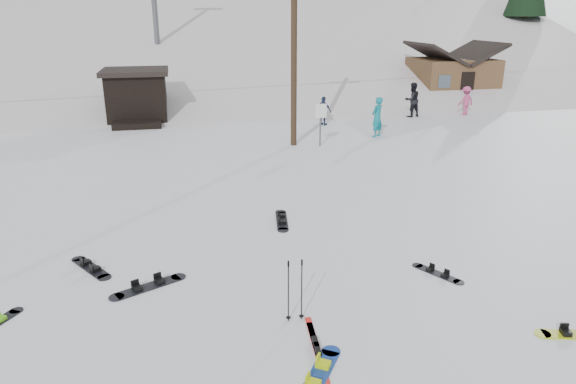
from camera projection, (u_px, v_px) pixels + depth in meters
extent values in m
plane|color=white|center=(354.00, 331.00, 9.42)|extent=(200.00, 200.00, 0.00)
cube|color=silver|center=(206.00, 161.00, 64.15)|extent=(60.00, 85.24, 65.97)
cube|color=white|center=(503.00, 147.00, 66.69)|extent=(45.66, 93.98, 54.59)
cylinder|color=#3A2819|center=(294.00, 39.00, 21.25)|extent=(0.26, 0.26, 9.00)
cylinder|color=#595B60|center=(320.00, 126.00, 22.28)|extent=(0.07, 0.07, 1.80)
cube|color=white|center=(321.00, 111.00, 22.03)|extent=(0.50, 0.04, 0.60)
cube|color=black|center=(137.00, 98.00, 27.40)|extent=(3.00, 3.00, 2.50)
cube|color=black|center=(135.00, 71.00, 26.95)|extent=(3.40, 3.40, 0.25)
cube|color=black|center=(137.00, 125.00, 26.11)|extent=(2.40, 1.20, 0.30)
cube|color=brown|center=(451.00, 79.00, 34.08)|extent=(5.00, 4.00, 2.70)
cube|color=black|center=(435.00, 53.00, 33.25)|extent=(2.69, 4.40, 1.43)
cube|color=black|center=(473.00, 53.00, 33.79)|extent=(2.69, 4.40, 1.43)
cube|color=black|center=(467.00, 87.00, 32.30)|extent=(0.90, 0.06, 1.90)
cube|color=#183EA0|center=(318.00, 377.00, 8.22)|extent=(1.04, 1.34, 0.03)
cylinder|color=#183EA0|center=(331.00, 351.00, 8.83)|extent=(0.32, 0.32, 0.03)
cube|color=#C2D80B|center=(323.00, 364.00, 8.42)|extent=(0.29, 0.27, 0.09)
cube|color=#C2D80B|center=(313.00, 384.00, 7.98)|extent=(0.29, 0.27, 0.09)
cube|color=red|center=(317.00, 351.00, 8.84)|extent=(0.26, 1.74, 0.02)
cube|color=black|center=(317.00, 349.00, 8.82)|extent=(0.12, 0.32, 0.08)
cube|color=red|center=(316.00, 345.00, 9.00)|extent=(0.26, 1.74, 0.02)
cube|color=black|center=(316.00, 343.00, 8.99)|extent=(0.12, 0.32, 0.08)
cylinder|color=black|center=(288.00, 292.00, 9.56)|extent=(0.02, 0.02, 1.22)
cylinder|color=black|center=(288.00, 317.00, 9.74)|extent=(0.09, 0.09, 0.01)
cylinder|color=black|center=(288.00, 264.00, 9.36)|extent=(0.04, 0.04, 0.11)
cylinder|color=black|center=(302.00, 291.00, 9.61)|extent=(0.02, 0.02, 1.22)
cylinder|color=black|center=(301.00, 316.00, 9.79)|extent=(0.09, 0.09, 0.01)
cylinder|color=black|center=(302.00, 262.00, 9.41)|extent=(0.04, 0.04, 0.11)
cube|color=black|center=(149.00, 287.00, 10.92)|extent=(1.39, 0.89, 0.03)
cylinder|color=black|center=(178.00, 277.00, 11.33)|extent=(0.32, 0.32, 0.03)
cylinder|color=black|center=(116.00, 297.00, 10.52)|extent=(0.32, 0.32, 0.03)
cube|color=black|center=(159.00, 281.00, 11.05)|extent=(0.25, 0.28, 0.09)
cube|color=black|center=(137.00, 288.00, 10.76)|extent=(0.25, 0.28, 0.09)
cube|color=black|center=(91.00, 268.00, 11.73)|extent=(0.97, 1.23, 0.03)
cylinder|color=black|center=(78.00, 259.00, 12.15)|extent=(0.30, 0.30, 0.03)
cylinder|color=black|center=(105.00, 277.00, 11.31)|extent=(0.30, 0.30, 0.03)
cube|color=black|center=(86.00, 263.00, 11.86)|extent=(0.26, 0.25, 0.08)
cube|color=black|center=(95.00, 269.00, 11.56)|extent=(0.26, 0.25, 0.08)
cylinder|color=black|center=(16.00, 311.00, 10.05)|extent=(0.25, 0.25, 0.02)
cube|color=#62C517|center=(1.00, 318.00, 9.72)|extent=(0.23, 0.21, 0.07)
cube|color=black|center=(437.00, 274.00, 11.48)|extent=(0.74, 1.03, 0.02)
cylinder|color=black|center=(459.00, 282.00, 11.11)|extent=(0.24, 0.24, 0.02)
cylinder|color=black|center=(417.00, 266.00, 11.85)|extent=(0.24, 0.24, 0.02)
cube|color=black|center=(445.00, 275.00, 11.33)|extent=(0.21, 0.20, 0.07)
cube|color=black|center=(430.00, 269.00, 11.60)|extent=(0.21, 0.20, 0.07)
cylinder|color=#C3D517|center=(543.00, 334.00, 9.32)|extent=(0.29, 0.29, 0.03)
cube|color=black|center=(566.00, 332.00, 9.29)|extent=(0.20, 0.24, 0.08)
cube|color=black|center=(282.00, 221.00, 14.40)|extent=(0.50, 1.36, 0.03)
cylinder|color=black|center=(281.00, 212.00, 15.02)|extent=(0.30, 0.30, 0.03)
cylinder|color=black|center=(283.00, 230.00, 13.78)|extent=(0.30, 0.30, 0.03)
cube|color=black|center=(281.00, 216.00, 14.61)|extent=(0.24, 0.19, 0.09)
cube|color=black|center=(282.00, 222.00, 14.16)|extent=(0.24, 0.19, 0.09)
imported|color=#0D7A87|center=(377.00, 117.00, 23.92)|extent=(0.81, 0.76, 1.87)
imported|color=black|center=(412.00, 100.00, 28.58)|extent=(1.05, 0.89, 1.90)
imported|color=#C04375|center=(466.00, 101.00, 29.17)|extent=(1.15, 0.81, 1.61)
imported|color=#1C2847|center=(324.00, 111.00, 26.48)|extent=(0.87, 0.87, 1.48)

